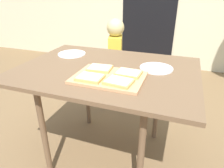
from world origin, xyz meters
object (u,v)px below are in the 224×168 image
at_px(pizza_slice_near_right, 119,82).
at_px(plate_white_right, 156,68).
at_px(pizza_slice_far_left, 100,68).
at_px(pizza_slice_near_left, 90,77).
at_px(dining_table, 107,77).
at_px(pizza_slice_far_right, 129,73).
at_px(child_left, 115,56).
at_px(plate_white_left, 72,54).
at_px(cutting_board, 109,77).

bearing_deg(pizza_slice_near_right, plate_white_right, 64.57).
xyz_separation_m(pizza_slice_far_left, pizza_slice_near_left, (0.00, -0.16, 0.00)).
relative_size(dining_table, pizza_slice_near_left, 8.01).
bearing_deg(pizza_slice_far_right, child_left, 113.39).
bearing_deg(plate_white_right, dining_table, -162.83).
relative_size(pizza_slice_far_right, plate_white_right, 0.70).
bearing_deg(plate_white_right, pizza_slice_near_right, -115.43).
relative_size(pizza_slice_near_right, plate_white_left, 0.73).
bearing_deg(pizza_slice_far_right, cutting_board, -148.71).
xyz_separation_m(pizza_slice_far_left, plate_white_left, (-0.37, 0.28, -0.02)).
distance_m(cutting_board, pizza_slice_far_left, 0.13).
height_order(pizza_slice_near_left, plate_white_right, pizza_slice_near_left).
relative_size(cutting_board, child_left, 0.43).
bearing_deg(cutting_board, pizza_slice_near_right, -40.98).
bearing_deg(plate_white_left, pizza_slice_near_right, -38.08).
xyz_separation_m(pizza_slice_near_right, pizza_slice_far_right, (0.02, 0.14, 0.00)).
relative_size(pizza_slice_near_left, plate_white_left, 0.68).
distance_m(pizza_slice_near_left, plate_white_left, 0.58).
bearing_deg(plate_white_left, pizza_slice_far_left, -36.77).
xyz_separation_m(pizza_slice_far_left, child_left, (-0.21, 0.93, -0.22)).
bearing_deg(plate_white_left, dining_table, -26.84).
height_order(pizza_slice_near_right, plate_white_left, pizza_slice_near_right).
xyz_separation_m(dining_table, pizza_slice_far_right, (0.18, -0.10, 0.10)).
bearing_deg(plate_white_left, child_left, 76.13).
bearing_deg(plate_white_right, child_left, 126.41).
bearing_deg(dining_table, pizza_slice_near_right, -55.15).
bearing_deg(cutting_board, plate_white_left, 142.49).
bearing_deg(pizza_slice_far_left, child_left, 102.71).
distance_m(cutting_board, pizza_slice_near_right, 0.12).
bearing_deg(pizza_slice_far_left, pizza_slice_far_right, -4.72).
distance_m(dining_table, plate_white_right, 0.35).
xyz_separation_m(dining_table, pizza_slice_near_left, (-0.01, -0.24, 0.10)).
distance_m(plate_white_right, child_left, 0.95).
distance_m(dining_table, pizza_slice_near_left, 0.26).
bearing_deg(pizza_slice_near_right, child_left, 109.83).
xyz_separation_m(pizza_slice_near_right, child_left, (-0.39, 1.09, -0.22)).
height_order(pizza_slice_far_left, plate_white_left, pizza_slice_far_left).
relative_size(dining_table, cutting_board, 2.89).
xyz_separation_m(cutting_board, pizza_slice_near_left, (-0.09, -0.08, 0.02)).
bearing_deg(pizza_slice_near_left, child_left, 101.14).
height_order(plate_white_left, plate_white_right, same).
relative_size(cutting_board, plate_white_right, 1.88).
xyz_separation_m(plate_white_left, child_left, (0.16, 0.66, -0.20)).
height_order(pizza_slice_near_left, plate_white_left, pizza_slice_near_left).
bearing_deg(plate_white_left, pizza_slice_far_right, -27.24).
relative_size(pizza_slice_near_right, plate_white_right, 0.73).
relative_size(dining_table, plate_white_left, 5.43).
relative_size(pizza_slice_far_left, plate_white_right, 0.72).
distance_m(pizza_slice_far_left, pizza_slice_near_left, 0.16).
bearing_deg(pizza_slice_far_left, plate_white_right, 27.91).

